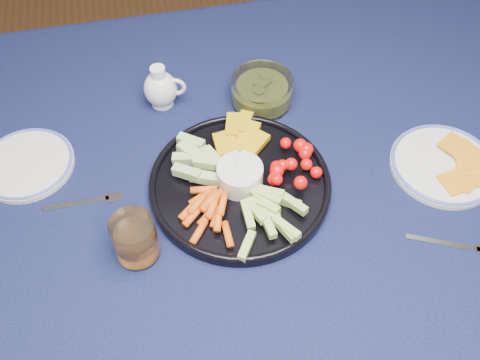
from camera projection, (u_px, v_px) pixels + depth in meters
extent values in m
plane|color=brown|center=(272.00, 309.00, 1.67)|extent=(4.00, 4.00, 0.00)
cylinder|color=#452C17|center=(2.00, 176.00, 1.55)|extent=(0.07, 0.07, 0.70)
cylinder|color=#452C17|center=(461.00, 102.00, 1.73)|extent=(0.07, 0.07, 0.70)
cube|color=#452C17|center=(289.00, 165.00, 1.10)|extent=(1.60, 1.00, 0.04)
cube|color=black|center=(290.00, 158.00, 1.08)|extent=(1.66, 1.06, 0.01)
cube|color=black|center=(236.00, 50.00, 1.51)|extent=(1.66, 0.01, 0.30)
cylinder|color=black|center=(240.00, 185.00, 1.02)|extent=(0.35, 0.35, 0.02)
torus|color=black|center=(240.00, 182.00, 1.01)|extent=(0.35, 0.35, 0.01)
cylinder|color=white|center=(240.00, 176.00, 1.00)|extent=(0.09, 0.09, 0.05)
cylinder|color=white|center=(240.00, 169.00, 0.98)|extent=(0.07, 0.07, 0.01)
cylinder|color=white|center=(163.00, 102.00, 1.17)|extent=(0.05, 0.05, 0.01)
ellipsoid|color=white|center=(161.00, 89.00, 1.14)|extent=(0.07, 0.07, 0.08)
cylinder|color=white|center=(158.00, 74.00, 1.10)|extent=(0.03, 0.03, 0.03)
torus|color=white|center=(176.00, 87.00, 1.13)|extent=(0.05, 0.02, 0.04)
torus|color=#465BC5|center=(159.00, 79.00, 1.11)|extent=(0.04, 0.04, 0.00)
cylinder|color=silver|center=(262.00, 91.00, 1.15)|extent=(0.13, 0.13, 0.06)
cylinder|color=#5F6B1E|center=(262.00, 95.00, 1.16)|extent=(0.11, 0.11, 0.03)
cylinder|color=white|center=(443.00, 165.00, 1.06)|extent=(0.21, 0.21, 0.01)
torus|color=#465BC5|center=(444.00, 163.00, 1.05)|extent=(0.21, 0.21, 0.01)
cylinder|color=silver|center=(135.00, 239.00, 0.91)|extent=(0.08, 0.08, 0.09)
cylinder|color=orange|center=(137.00, 245.00, 0.92)|extent=(0.07, 0.07, 0.05)
cube|color=silver|center=(76.00, 204.00, 1.00)|extent=(0.12, 0.01, 0.00)
cube|color=silver|center=(114.00, 197.00, 1.01)|extent=(0.03, 0.02, 0.00)
cube|color=silver|center=(443.00, 243.00, 0.95)|extent=(0.12, 0.06, 0.00)
cylinder|color=white|center=(27.00, 165.00, 1.06)|extent=(0.19, 0.19, 0.01)
torus|color=#465BC5|center=(26.00, 163.00, 1.05)|extent=(0.18, 0.18, 0.01)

